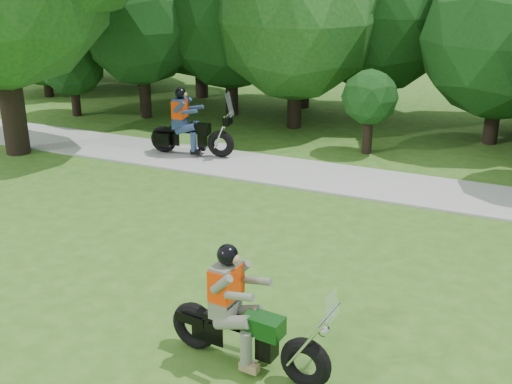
% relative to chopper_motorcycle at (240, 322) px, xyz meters
% --- Properties ---
extents(ground, '(100.00, 100.00, 0.00)m').
position_rel_chopper_motorcycle_xyz_m(ground, '(0.32, 0.03, -0.68)').
color(ground, '#34601B').
rests_on(ground, ground).
extents(walkway, '(60.00, 2.20, 0.06)m').
position_rel_chopper_motorcycle_xyz_m(walkway, '(0.32, 8.03, -0.65)').
color(walkway, '#A9A9A4').
rests_on(walkway, ground).
extents(tree_line, '(39.80, 11.71, 7.76)m').
position_rel_chopper_motorcycle_xyz_m(tree_line, '(1.64, 14.82, 3.02)').
color(tree_line, black).
rests_on(tree_line, ground).
extents(chopper_motorcycle, '(2.57, 0.77, 1.83)m').
position_rel_chopper_motorcycle_xyz_m(chopper_motorcycle, '(0.00, 0.00, 0.00)').
color(chopper_motorcycle, black).
rests_on(chopper_motorcycle, ground).
extents(touring_motorcycle, '(2.51, 0.96, 1.91)m').
position_rel_chopper_motorcycle_xyz_m(touring_motorcycle, '(-5.53, 8.23, 0.08)').
color(touring_motorcycle, black).
rests_on(touring_motorcycle, walkway).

